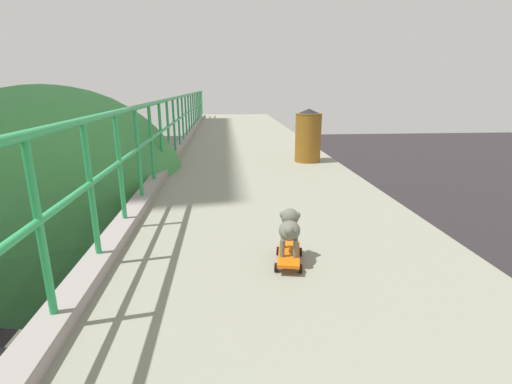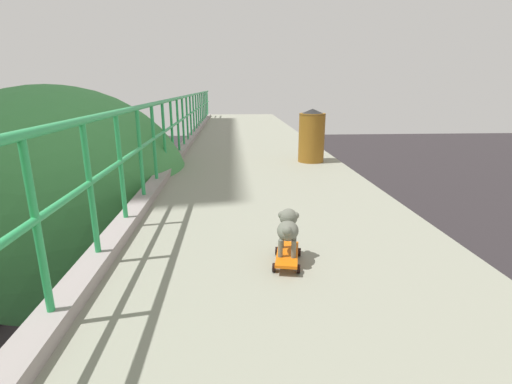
# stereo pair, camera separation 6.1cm
# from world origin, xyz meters

# --- Properties ---
(city_bus) EXTENTS (2.56, 11.41, 3.40)m
(city_bus) POSITION_xyz_m (-7.77, 23.28, 1.92)
(city_bus) COLOR red
(city_bus) RESTS_ON ground
(roadside_tree_mid) EXTENTS (4.40, 4.40, 7.70)m
(roadside_tree_mid) POSITION_xyz_m (-2.13, 6.33, 5.69)
(roadside_tree_mid) COLOR #4B3530
(roadside_tree_mid) RESTS_ON ground
(toy_skateboard) EXTENTS (0.27, 0.47, 0.09)m
(toy_skateboard) POSITION_xyz_m (1.21, 2.66, 6.40)
(toy_skateboard) COLOR orange
(toy_skateboard) RESTS_ON overpass_deck
(small_dog) EXTENTS (0.20, 0.34, 0.33)m
(small_dog) POSITION_xyz_m (1.22, 2.70, 6.62)
(small_dog) COLOR #626457
(small_dog) RESTS_ON toy_skateboard
(litter_bin) EXTENTS (0.47, 0.47, 0.95)m
(litter_bin) POSITION_xyz_m (2.23, 6.67, 6.81)
(litter_bin) COLOR brown
(litter_bin) RESTS_ON overpass_deck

